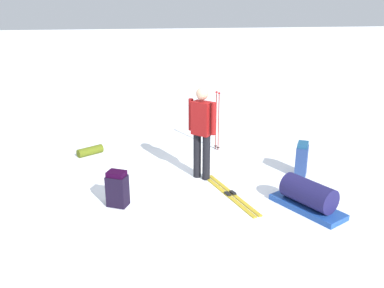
# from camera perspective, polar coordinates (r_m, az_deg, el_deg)

# --- Properties ---
(ground_plane) EXTENTS (80.00, 80.00, 0.00)m
(ground_plane) POSITION_cam_1_polar(r_m,az_deg,el_deg) (7.68, -0.00, -4.93)
(ground_plane) COLOR white
(skier_standing) EXTENTS (0.42, 0.44, 1.70)m
(skier_standing) POSITION_cam_1_polar(r_m,az_deg,el_deg) (7.43, 1.37, 2.10)
(skier_standing) COLOR black
(skier_standing) RESTS_ON ground_plane
(ski_pair_near) EXTENTS (1.68, 0.64, 0.05)m
(ski_pair_near) POSITION_cam_1_polar(r_m,az_deg,el_deg) (7.14, 5.25, -6.87)
(ski_pair_near) COLOR gold
(ski_pair_near) RESTS_ON ground_plane
(backpack_large_dark) EXTENTS (0.37, 0.33, 0.64)m
(backpack_large_dark) POSITION_cam_1_polar(r_m,az_deg,el_deg) (8.04, 14.76, -2.03)
(backpack_large_dark) COLOR navy
(backpack_large_dark) RESTS_ON ground_plane
(backpack_bright) EXTENTS (0.35, 0.38, 0.59)m
(backpack_bright) POSITION_cam_1_polar(r_m,az_deg,el_deg) (6.77, -10.16, -6.06)
(backpack_bright) COLOR black
(backpack_bright) RESTS_ON ground_plane
(ski_poles_planted_near) EXTENTS (0.18, 0.10, 1.30)m
(ski_poles_planted_near) POSITION_cam_1_polar(r_m,az_deg,el_deg) (8.99, 3.49, 3.58)
(ski_poles_planted_near) COLOR maroon
(ski_poles_planted_near) RESTS_ON ground_plane
(gear_sled) EXTENTS (1.28, 0.97, 0.49)m
(gear_sled) POSITION_cam_1_polar(r_m,az_deg,el_deg) (6.81, 15.59, -6.94)
(gear_sled) COLOR #1C4395
(gear_sled) RESTS_ON ground_plane
(sleeping_mat_rolled) EXTENTS (0.45, 0.56, 0.18)m
(sleeping_mat_rolled) POSITION_cam_1_polar(r_m,az_deg,el_deg) (9.11, -13.76, -0.92)
(sleeping_mat_rolled) COLOR #525E16
(sleeping_mat_rolled) RESTS_ON ground_plane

